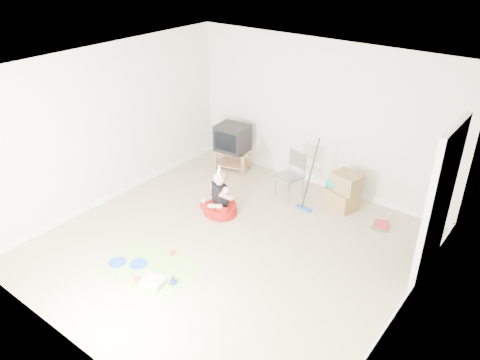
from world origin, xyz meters
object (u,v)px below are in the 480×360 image
Objects in this scene: tv_stand at (233,158)px; seated_woman at (220,202)px; birthday_cake at (152,282)px; cardboard_boxes at (343,191)px; folding_chair at (290,176)px; crt_tv at (232,138)px.

tv_stand is 0.81× the size of seated_woman.
birthday_cake is (0.44, -1.92, -0.15)m from seated_woman.
tv_stand is 1.62m from seated_woman.
cardboard_boxes is 0.73× the size of seated_woman.
birthday_cake is (1.28, -3.30, -0.20)m from tv_stand.
folding_chair is at bearing 61.35° from seated_woman.
crt_tv reaches higher than cardboard_boxes.
cardboard_boxes is 2.04m from seated_woman.
seated_woman is at bearing -64.51° from crt_tv.
seated_woman is at bearing -58.85° from tv_stand.
crt_tv is 1.50m from folding_chair.
crt_tv is at bearing 179.63° from cardboard_boxes.
crt_tv is at bearing 0.00° from tv_stand.
crt_tv is 2.37m from cardboard_boxes.
crt_tv is at bearing 169.97° from folding_chair.
seated_woman is 1.97m from birthday_cake.
folding_chair is 0.96× the size of seated_woman.
birthday_cake is (-1.06, -3.29, -0.27)m from cardboard_boxes.
folding_chair is 1.32× the size of cardboard_boxes.
seated_woman reaches higher than birthday_cake.
tv_stand is 1.12× the size of cardboard_boxes.
crt_tv reaches higher than tv_stand.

